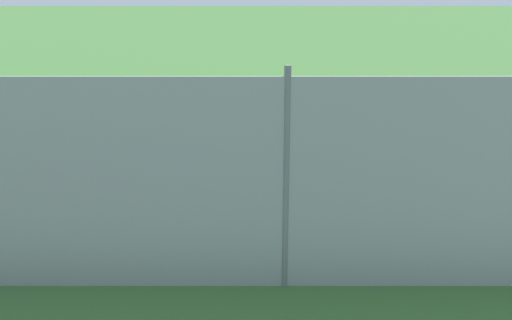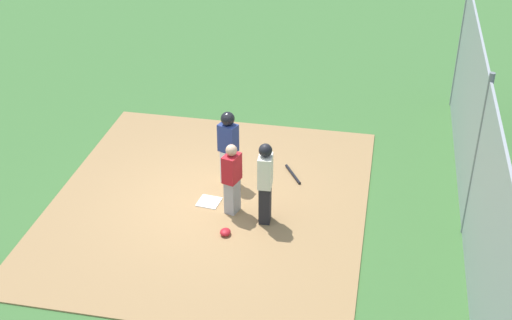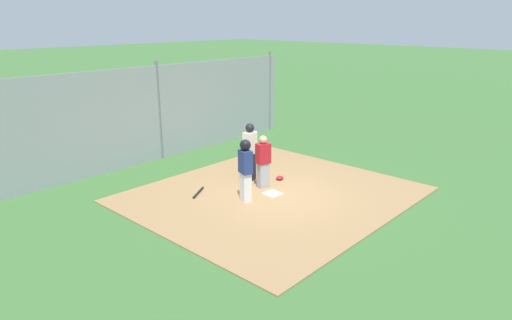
{
  "view_description": "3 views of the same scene",
  "coord_description": "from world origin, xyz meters",
  "px_view_note": "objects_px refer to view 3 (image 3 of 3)",
  "views": [
    {
      "loc": [
        -0.43,
        -13.02,
        4.56
      ],
      "look_at": [
        -0.45,
        -0.9,
        0.66
      ],
      "focal_mm": 41.26,
      "sensor_mm": 36.0,
      "label": 1
    },
    {
      "loc": [
        -11.54,
        -3.28,
        8.13
      ],
      "look_at": [
        0.57,
        -0.87,
        0.81
      ],
      "focal_mm": 49.13,
      "sensor_mm": 36.0,
      "label": 2
    },
    {
      "loc": [
        8.88,
        7.54,
        4.67
      ],
      "look_at": [
        0.3,
        -0.35,
        1.01
      ],
      "focal_mm": 31.71,
      "sensor_mm": 36.0,
      "label": 3
    }
  ],
  "objects_px": {
    "catcher": "(263,161)",
    "umpire": "(250,151)",
    "parked_car_dark": "(197,104)",
    "runner": "(245,166)",
    "baseball_bat": "(198,192)",
    "parked_car_green": "(76,119)",
    "catcher_mask": "(280,178)",
    "home_plate": "(273,194)"
  },
  "relations": [
    {
      "from": "catcher_mask",
      "to": "baseball_bat",
      "type": "bearing_deg",
      "value": -21.69
    },
    {
      "from": "umpire",
      "to": "parked_car_dark",
      "type": "distance_m",
      "value": 9.91
    },
    {
      "from": "runner",
      "to": "baseball_bat",
      "type": "bearing_deg",
      "value": 133.0
    },
    {
      "from": "parked_car_dark",
      "to": "parked_car_green",
      "type": "xyz_separation_m",
      "value": [
        5.83,
        -0.98,
        0.0
      ]
    },
    {
      "from": "catcher",
      "to": "catcher_mask",
      "type": "bearing_deg",
      "value": 109.87
    },
    {
      "from": "home_plate",
      "to": "umpire",
      "type": "height_order",
      "value": "umpire"
    },
    {
      "from": "umpire",
      "to": "parked_car_green",
      "type": "height_order",
      "value": "umpire"
    },
    {
      "from": "catcher",
      "to": "baseball_bat",
      "type": "height_order",
      "value": "catcher"
    },
    {
      "from": "home_plate",
      "to": "runner",
      "type": "relative_size",
      "value": 0.26
    },
    {
      "from": "umpire",
      "to": "runner",
      "type": "xyz_separation_m",
      "value": [
        1.25,
        1.02,
        0.05
      ]
    },
    {
      "from": "catcher_mask",
      "to": "parked_car_green",
      "type": "distance_m",
      "value": 10.21
    },
    {
      "from": "catcher_mask",
      "to": "parked_car_dark",
      "type": "bearing_deg",
      "value": -116.48
    },
    {
      "from": "home_plate",
      "to": "umpire",
      "type": "bearing_deg",
      "value": -108.27
    },
    {
      "from": "catcher",
      "to": "runner",
      "type": "height_order",
      "value": "runner"
    },
    {
      "from": "runner",
      "to": "parked_car_green",
      "type": "bearing_deg",
      "value": 107.67
    },
    {
      "from": "home_plate",
      "to": "baseball_bat",
      "type": "xyz_separation_m",
      "value": [
        1.37,
        -1.54,
        0.02
      ]
    },
    {
      "from": "runner",
      "to": "parked_car_green",
      "type": "distance_m",
      "value": 10.49
    },
    {
      "from": "catcher",
      "to": "parked_car_green",
      "type": "relative_size",
      "value": 0.35
    },
    {
      "from": "home_plate",
      "to": "catcher_mask",
      "type": "distance_m",
      "value": 1.17
    },
    {
      "from": "baseball_bat",
      "to": "runner",
      "type": "bearing_deg",
      "value": -98.27
    },
    {
      "from": "home_plate",
      "to": "runner",
      "type": "distance_m",
      "value": 1.29
    },
    {
      "from": "catcher",
      "to": "umpire",
      "type": "bearing_deg",
      "value": -179.1
    },
    {
      "from": "baseball_bat",
      "to": "parked_car_green",
      "type": "bearing_deg",
      "value": 52.63
    },
    {
      "from": "baseball_bat",
      "to": "parked_car_dark",
      "type": "bearing_deg",
      "value": 19.21
    },
    {
      "from": "catcher",
      "to": "umpire",
      "type": "xyz_separation_m",
      "value": [
        -0.2,
        -0.7,
        0.13
      ]
    },
    {
      "from": "home_plate",
      "to": "baseball_bat",
      "type": "bearing_deg",
      "value": -48.23
    },
    {
      "from": "catcher_mask",
      "to": "parked_car_dark",
      "type": "distance_m",
      "value": 10.21
    },
    {
      "from": "catcher_mask",
      "to": "parked_car_green",
      "type": "bearing_deg",
      "value": -82.77
    },
    {
      "from": "home_plate",
      "to": "parked_car_dark",
      "type": "bearing_deg",
      "value": -119.78
    },
    {
      "from": "catcher",
      "to": "runner",
      "type": "distance_m",
      "value": 1.11
    },
    {
      "from": "baseball_bat",
      "to": "catcher_mask",
      "type": "bearing_deg",
      "value": -52.18
    },
    {
      "from": "parked_car_dark",
      "to": "parked_car_green",
      "type": "bearing_deg",
      "value": -4.08
    },
    {
      "from": "runner",
      "to": "parked_car_dark",
      "type": "distance_m",
      "value": 11.45
    },
    {
      "from": "parked_car_green",
      "to": "umpire",
      "type": "bearing_deg",
      "value": -81.1
    },
    {
      "from": "catcher",
      "to": "baseball_bat",
      "type": "distance_m",
      "value": 2.02
    },
    {
      "from": "catcher",
      "to": "parked_car_dark",
      "type": "distance_m",
      "value": 10.62
    },
    {
      "from": "baseball_bat",
      "to": "catcher_mask",
      "type": "xyz_separation_m",
      "value": [
        -2.39,
        0.95,
        0.03
      ]
    },
    {
      "from": "catcher_mask",
      "to": "home_plate",
      "type": "bearing_deg",
      "value": 30.11
    },
    {
      "from": "catcher",
      "to": "parked_car_dark",
      "type": "height_order",
      "value": "catcher"
    },
    {
      "from": "home_plate",
      "to": "catcher",
      "type": "bearing_deg",
      "value": -111.06
    },
    {
      "from": "umpire",
      "to": "runner",
      "type": "height_order",
      "value": "umpire"
    },
    {
      "from": "umpire",
      "to": "baseball_bat",
      "type": "relative_size",
      "value": 2.19
    }
  ]
}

